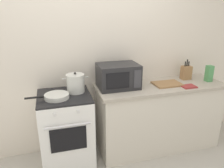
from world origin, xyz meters
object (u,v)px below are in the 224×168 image
(stove, at_px, (67,130))
(frying_pan, at_px, (56,96))
(stock_pot, at_px, (76,83))
(knife_block, at_px, (186,72))
(oven_mitt, at_px, (189,86))
(pasta_box, at_px, (209,74))
(cutting_board, at_px, (167,84))
(microwave, at_px, (118,76))

(stove, xyz_separation_m, frying_pan, (-0.09, -0.07, 0.48))
(stock_pot, xyz_separation_m, frying_pan, (-0.23, -0.14, -0.08))
(knife_block, height_order, oven_mitt, knife_block)
(pasta_box, bearing_deg, knife_block, 144.94)
(stock_pot, relative_size, pasta_box, 1.37)
(stove, relative_size, pasta_box, 4.18)
(cutting_board, bearing_deg, pasta_box, -2.82)
(microwave, xyz_separation_m, pasta_box, (1.26, -0.11, -0.04))
(stock_pot, xyz_separation_m, cutting_board, (1.18, -0.07, -0.10))
(knife_block, bearing_deg, pasta_box, -35.06)
(stove, relative_size, microwave, 1.84)
(frying_pan, distance_m, knife_block, 1.80)
(stock_pot, bearing_deg, cutting_board, -3.18)
(stock_pot, height_order, pasta_box, stock_pot)
(stove, xyz_separation_m, oven_mitt, (1.55, -0.16, 0.47))
(stove, distance_m, pasta_box, 2.02)
(stove, height_order, stock_pot, stock_pot)
(stove, xyz_separation_m, knife_block, (1.70, 0.14, 0.56))
(stove, height_order, microwave, microwave)
(microwave, bearing_deg, stock_pot, -178.68)
(stock_pot, height_order, frying_pan, stock_pot)
(stove, relative_size, knife_block, 3.24)
(stock_pot, distance_m, oven_mitt, 1.42)
(stock_pot, distance_m, knife_block, 1.55)
(stock_pot, relative_size, knife_block, 1.06)
(microwave, relative_size, pasta_box, 2.27)
(knife_block, bearing_deg, stock_pot, -177.26)
(stock_pot, distance_m, pasta_box, 1.80)
(frying_pan, bearing_deg, stove, 40.70)
(microwave, xyz_separation_m, knife_block, (1.02, 0.06, -0.05))
(stock_pot, bearing_deg, knife_block, 2.74)
(cutting_board, bearing_deg, frying_pan, -176.97)
(pasta_box, bearing_deg, oven_mitt, -161.86)
(stove, distance_m, knife_block, 1.79)
(stove, height_order, knife_block, knife_block)
(microwave, bearing_deg, cutting_board, -6.80)
(stock_pot, height_order, oven_mitt, stock_pot)
(microwave, bearing_deg, pasta_box, -4.89)
(frying_pan, relative_size, cutting_board, 1.31)
(stove, bearing_deg, stock_pot, 24.32)
(knife_block, bearing_deg, microwave, -176.53)
(cutting_board, height_order, knife_block, knife_block)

